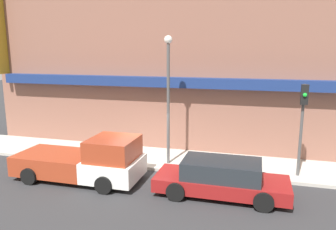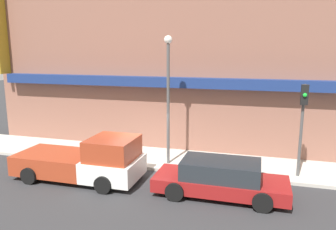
% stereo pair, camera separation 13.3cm
% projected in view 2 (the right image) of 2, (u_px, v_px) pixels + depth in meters
% --- Properties ---
extents(ground_plane, '(80.00, 80.00, 0.00)m').
position_uv_depth(ground_plane, '(142.00, 170.00, 14.80)').
color(ground_plane, '#2D2D30').
extents(sidewalk, '(36.00, 3.02, 0.14)m').
position_uv_depth(sidewalk, '(153.00, 158.00, 16.21)').
color(sidewalk, '#B7B2A8').
rests_on(sidewalk, ground).
extents(building, '(19.80, 3.80, 11.36)m').
position_uv_depth(building, '(169.00, 43.00, 17.94)').
color(building, brown).
rests_on(building, ground).
extents(pickup_truck, '(5.30, 2.31, 1.88)m').
position_uv_depth(pickup_truck, '(86.00, 161.00, 13.52)').
color(pickup_truck, white).
rests_on(pickup_truck, ground).
extents(parked_car, '(4.88, 2.03, 1.35)m').
position_uv_depth(parked_car, '(220.00, 178.00, 12.06)').
color(parked_car, maroon).
rests_on(parked_car, ground).
extents(fire_hydrant, '(0.16, 0.16, 0.65)m').
position_uv_depth(fire_hydrant, '(96.00, 153.00, 15.76)').
color(fire_hydrant, '#196633').
rests_on(fire_hydrant, sidewalk).
extents(street_lamp, '(0.36, 0.36, 5.80)m').
position_uv_depth(street_lamp, '(168.00, 86.00, 14.57)').
color(street_lamp, '#4C4C4C').
rests_on(street_lamp, sidewalk).
extents(traffic_light, '(0.28, 0.42, 3.84)m').
position_uv_depth(traffic_light, '(303.00, 114.00, 13.13)').
color(traffic_light, '#4C4C4C').
rests_on(traffic_light, sidewalk).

